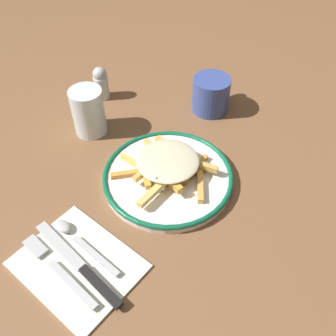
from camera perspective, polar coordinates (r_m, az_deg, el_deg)
name	(u,v)px	position (r m, az deg, el deg)	size (l,w,h in m)	color
ground_plane	(168,180)	(0.73, 0.00, -1.87)	(2.60, 2.60, 0.00)	brown
plate	(168,177)	(0.72, 0.00, -1.32)	(0.25, 0.25, 0.02)	white
fries_heap	(168,164)	(0.71, -0.04, 0.59)	(0.18, 0.20, 0.04)	#F2C267
napkin	(77,264)	(0.63, -13.68, -14.11)	(0.15, 0.19, 0.01)	white
fork	(59,270)	(0.63, -16.35, -14.79)	(0.04, 0.18, 0.01)	silver
knife	(84,269)	(0.62, -12.74, -14.89)	(0.04, 0.21, 0.01)	black
spoon	(75,237)	(0.65, -14.00, -10.24)	(0.03, 0.15, 0.01)	silver
water_glass	(88,112)	(0.82, -12.07, 8.43)	(0.07, 0.07, 0.10)	silver
coffee_mug	(211,94)	(0.88, 6.62, 11.15)	(0.11, 0.09, 0.08)	#3A4E9A
salt_shaker	(101,83)	(0.92, -10.21, 12.71)	(0.03, 0.03, 0.08)	silver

